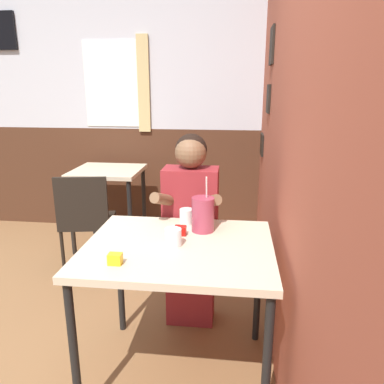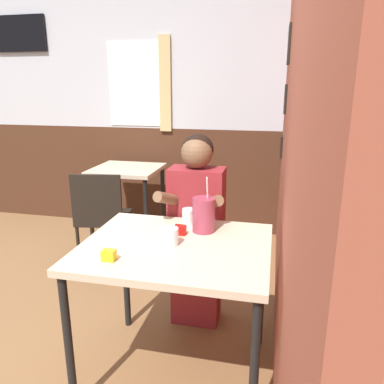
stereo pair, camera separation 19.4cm
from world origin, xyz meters
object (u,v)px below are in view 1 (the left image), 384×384
object	(u,v)px
background_table	(108,181)
person_seated	(191,229)
cocktail_pitcher	(203,214)
chair_near_window	(86,217)
main_table	(179,259)

from	to	relation	value
background_table	person_seated	xyz separation A→B (m)	(0.94, -1.15, -0.00)
background_table	cocktail_pitcher	distance (m)	1.80
background_table	chair_near_window	bearing A→B (deg)	-88.14
person_seated	cocktail_pitcher	world-z (taller)	person_seated
background_table	chair_near_window	distance (m)	0.64
person_seated	background_table	bearing A→B (deg)	129.30
main_table	background_table	distance (m)	1.91
cocktail_pitcher	main_table	bearing A→B (deg)	-117.13
main_table	background_table	size ratio (longest dim) A/B	1.22
main_table	chair_near_window	xyz separation A→B (m)	(-0.92, 1.03, -0.18)
main_table	person_seated	size ratio (longest dim) A/B	0.75
background_table	cocktail_pitcher	xyz separation A→B (m)	(1.04, -1.46, 0.21)
main_table	cocktail_pitcher	xyz separation A→B (m)	(0.10, 0.20, 0.17)
background_table	person_seated	distance (m)	1.48
main_table	chair_near_window	distance (m)	1.39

